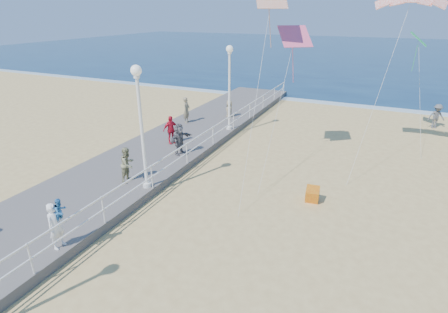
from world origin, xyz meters
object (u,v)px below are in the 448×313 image
at_px(lamp_post_far, 229,80).
at_px(toddler_held, 60,211).
at_px(spectator_3, 171,130).
at_px(spectator_5, 179,139).
at_px(woman_holding_toddler, 56,226).
at_px(box_kite, 312,196).
at_px(spectator_1, 128,164).
at_px(spectator_6, 186,110).
at_px(beach_walker_c, 229,111).
at_px(beach_walker_a, 437,116).
at_px(lamp_post_mid, 140,116).

distance_m(lamp_post_far, toddler_held, 13.71).
relative_size(spectator_3, spectator_5, 0.97).
xyz_separation_m(woman_holding_toddler, box_kite, (6.88, 7.18, -0.92)).
relative_size(toddler_held, spectator_1, 0.57).
height_order(lamp_post_far, spectator_3, lamp_post_far).
distance_m(spectator_6, beach_walker_c, 3.33).
xyz_separation_m(spectator_5, beach_walker_a, (13.21, 12.44, -0.41)).
height_order(spectator_3, beach_walker_a, spectator_3).
height_order(woman_holding_toddler, spectator_5, spectator_5).
distance_m(lamp_post_far, spectator_3, 4.98).
xyz_separation_m(spectator_1, spectator_3, (-0.89, 4.96, 0.02)).
bearing_deg(beach_walker_c, box_kite, 30.15).
distance_m(lamp_post_far, spectator_1, 9.22).
relative_size(spectator_3, beach_walker_c, 1.02).
relative_size(spectator_3, box_kite, 2.78).
distance_m(spectator_5, spectator_6, 5.83).
bearing_deg(toddler_held, spectator_3, 10.45).
distance_m(toddler_held, spectator_1, 4.94).
relative_size(spectator_1, spectator_5, 0.94).
xyz_separation_m(spectator_3, box_kite, (8.85, -2.69, -0.93)).
distance_m(woman_holding_toddler, beach_walker_a, 24.57).
bearing_deg(beach_walker_a, spectator_3, -161.53).
distance_m(lamp_post_mid, spectator_6, 10.01).
bearing_deg(spectator_6, beach_walker_c, -47.47).
height_order(spectator_1, box_kite, spectator_1).
distance_m(spectator_6, beach_walker_a, 17.40).
bearing_deg(toddler_held, beach_walker_c, 2.62).
distance_m(lamp_post_mid, spectator_5, 4.67).
height_order(spectator_3, beach_walker_c, spectator_3).
relative_size(toddler_held, beach_walker_c, 0.56).
bearing_deg(box_kite, spectator_6, 140.93).
bearing_deg(beach_walker_a, spectator_1, -149.33).
bearing_deg(spectator_3, toddler_held, -140.14).
bearing_deg(beach_walker_c, spectator_1, -10.61).
distance_m(lamp_post_mid, beach_walker_c, 12.06).
relative_size(lamp_post_mid, spectator_3, 3.19).
bearing_deg(spectator_3, beach_walker_a, -24.78).
bearing_deg(lamp_post_mid, beach_walker_c, 95.74).
relative_size(toddler_held, spectator_6, 0.52).
relative_size(spectator_6, beach_walker_c, 1.09).
relative_size(spectator_1, box_kite, 2.70).
height_order(beach_walker_a, beach_walker_c, beach_walker_a).
bearing_deg(spectator_1, woman_holding_toddler, -171.50).
bearing_deg(woman_holding_toddler, beach_walker_c, 2.05).
relative_size(spectator_5, box_kite, 2.88).
relative_size(toddler_held, beach_walker_a, 0.54).
xyz_separation_m(lamp_post_mid, lamp_post_far, (0.00, 9.00, 0.00)).
bearing_deg(spectator_5, spectator_3, 58.88).
xyz_separation_m(woman_holding_toddler, spectator_5, (-0.64, 8.67, 0.05)).
distance_m(beach_walker_a, beach_walker_c, 14.48).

